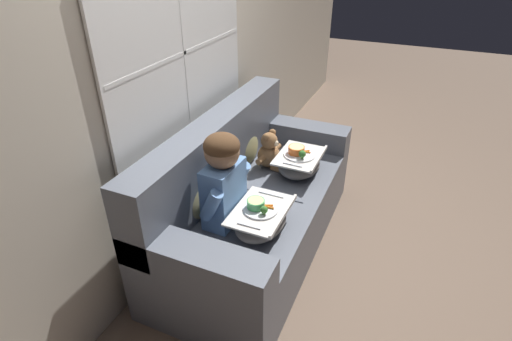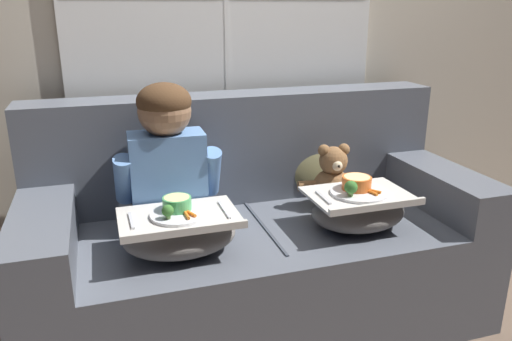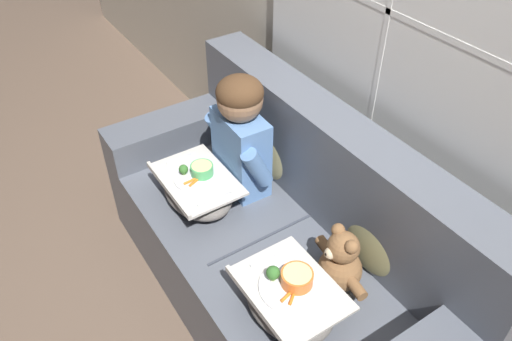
{
  "view_description": "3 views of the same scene",
  "coord_description": "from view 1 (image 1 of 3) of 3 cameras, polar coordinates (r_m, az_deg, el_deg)",
  "views": [
    {
      "loc": [
        -2.17,
        -0.93,
        2.08
      ],
      "look_at": [
        -0.12,
        -0.03,
        0.73
      ],
      "focal_mm": 28.0,
      "sensor_mm": 36.0,
      "label": 1
    },
    {
      "loc": [
        -0.62,
        -1.89,
        1.37
      ],
      "look_at": [
        0.01,
        0.08,
        0.69
      ],
      "focal_mm": 35.0,
      "sensor_mm": 36.0,
      "label": 2
    },
    {
      "loc": [
        1.27,
        -0.91,
        2.16
      ],
      "look_at": [
        -0.13,
        0.0,
        0.76
      ],
      "focal_mm": 35.0,
      "sensor_mm": 36.0,
      "label": 3
    }
  ],
  "objects": [
    {
      "name": "lap_tray_child",
      "position": [
        2.47,
        0.66,
        -6.91
      ],
      "size": [
        0.44,
        0.31,
        0.22
      ],
      "color": "slate",
      "rests_on": "child_figure"
    },
    {
      "name": "lap_tray_teddy",
      "position": [
        3.06,
        6.17,
        1.11
      ],
      "size": [
        0.42,
        0.32,
        0.23
      ],
      "color": "slate",
      "rests_on": "teddy_bear"
    },
    {
      "name": "throw_pillow_behind_teddy",
      "position": [
        3.15,
        -1.23,
        4.02
      ],
      "size": [
        0.33,
        0.16,
        0.34
      ],
      "color": "#898456",
      "rests_on": "couch"
    },
    {
      "name": "teddy_bear",
      "position": [
        3.1,
        1.94,
        2.69
      ],
      "size": [
        0.33,
        0.23,
        0.3
      ],
      "color": "brown",
      "rests_on": "couch"
    },
    {
      "name": "wall_back_with_window",
      "position": [
        2.75,
        -10.86,
        14.17
      ],
      "size": [
        8.0,
        0.08,
        2.6
      ],
      "color": "beige",
      "rests_on": "ground_plane"
    },
    {
      "name": "couch",
      "position": [
        2.94,
        -0.8,
        -4.77
      ],
      "size": [
        1.94,
        0.88,
        0.99
      ],
      "color": "#565B66",
      "rests_on": "ground_plane"
    },
    {
      "name": "ground_plane",
      "position": [
        3.14,
        0.35,
        -10.33
      ],
      "size": [
        14.0,
        14.0,
        0.0
      ],
      "primitive_type": "plane",
      "color": "brown"
    },
    {
      "name": "child_figure",
      "position": [
        2.41,
        -4.71,
        -0.7
      ],
      "size": [
        0.43,
        0.22,
        0.61
      ],
      "color": "#5B84BC",
      "rests_on": "couch"
    },
    {
      "name": "throw_pillow_behind_child",
      "position": [
        2.58,
        -8.2,
        -2.96
      ],
      "size": [
        0.36,
        0.17,
        0.37
      ],
      "color": "tan",
      "rests_on": "couch"
    }
  ]
}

